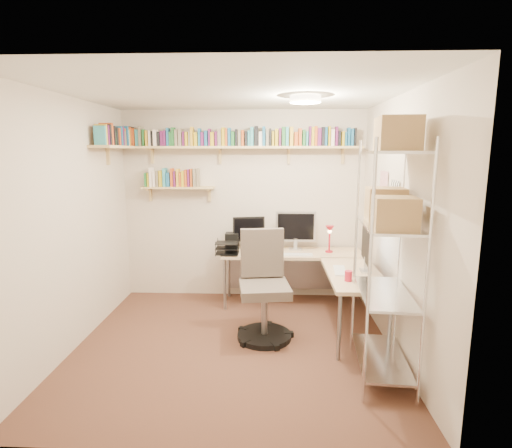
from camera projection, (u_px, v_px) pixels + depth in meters
The scene contains 6 objects.
ground at pixel (234, 345), 4.11m from camera, with size 3.20×3.20×0.00m, color #4B2F20.
room_shell at pixel (233, 196), 3.84m from camera, with size 3.24×3.04×2.52m.
wall_shelves at pixel (208, 146), 5.04m from camera, with size 3.12×1.09×0.80m.
corner_desk at pixel (297, 257), 4.90m from camera, with size 1.85×1.77×1.20m.
office_chair at pixel (264, 293), 4.24m from camera, with size 0.61×0.61×1.15m.
wire_rack at pixel (390, 208), 3.28m from camera, with size 0.51×0.93×2.23m.
Camera 1 is at (0.38, -3.81, 1.96)m, focal length 28.00 mm.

